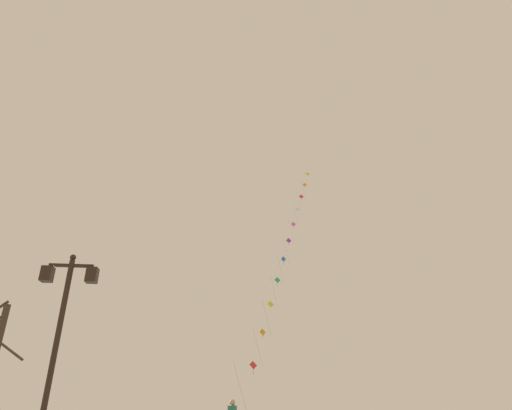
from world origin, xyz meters
TOP-DOWN VIEW (x-y plane):
  - twin_lantern_lamp_post at (-2.47, 9.12)m, footprint 1.43×0.28m
  - kite_train at (6.04, 24.71)m, footprint 7.31×13.25m

SIDE VIEW (x-z plane):
  - twin_lantern_lamp_post at x=-2.47m, z-range 0.99..6.19m
  - kite_train at x=6.04m, z-range 0.44..21.30m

